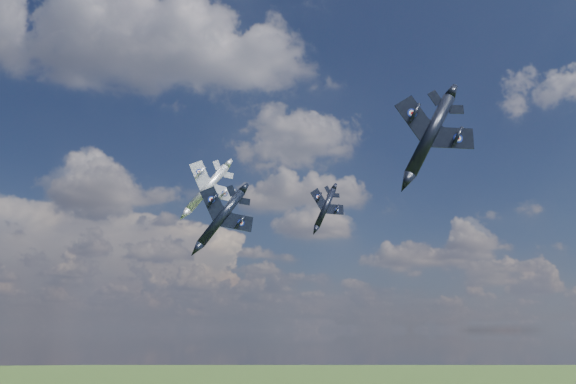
{
  "coord_description": "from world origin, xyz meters",
  "views": [
    {
      "loc": [
        -9.77,
        -78.76,
        59.89
      ],
      "look_at": [
        1.28,
        11.51,
        82.37
      ],
      "focal_mm": 35.0,
      "sensor_mm": 36.0,
      "label": 1
    }
  ],
  "objects": [
    {
      "name": "jet_right_navy",
      "position": [
        14.99,
        -17.38,
        82.75
      ],
      "size": [
        11.85,
        15.99,
        8.25
      ],
      "primitive_type": null,
      "rotation": [
        0.0,
        0.5,
        -0.03
      ],
      "color": "black"
    },
    {
      "name": "jet_lead_navy",
      "position": [
        -9.68,
        12.97,
        78.06
      ],
      "size": [
        13.51,
        17.24,
        9.11
      ],
      "primitive_type": null,
      "rotation": [
        0.0,
        0.62,
        0.18
      ],
      "color": "black"
    },
    {
      "name": "jet_left_silver",
      "position": [
        -12.21,
        15.83,
        83.73
      ],
      "size": [
        13.07,
        16.27,
        8.56
      ],
      "primitive_type": null,
      "rotation": [
        0.0,
        0.65,
        0.24
      ],
      "color": "gray"
    },
    {
      "name": "jet_high_navy",
      "position": [
        12.0,
        34.63,
        84.95
      ],
      "size": [
        13.24,
        15.33,
        6.51
      ],
      "primitive_type": null,
      "rotation": [
        0.0,
        0.46,
        0.34
      ],
      "color": "black"
    }
  ]
}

